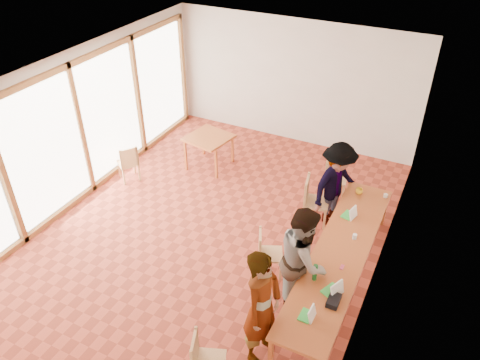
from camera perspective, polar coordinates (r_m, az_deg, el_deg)
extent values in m
plane|color=#A63D28|center=(8.98, -3.21, -5.97)|extent=(8.00, 8.00, 0.00)
cube|color=beige|center=(11.37, 6.59, 11.73)|extent=(6.00, 0.10, 3.00)
cube|color=beige|center=(5.84, -24.02, -16.82)|extent=(6.00, 0.10, 3.00)
cube|color=beige|center=(7.33, 17.41, -3.40)|extent=(0.10, 8.00, 3.00)
cube|color=white|center=(9.76, -18.96, 6.14)|extent=(0.10, 8.00, 3.00)
cube|color=white|center=(7.42, -3.95, 12.22)|extent=(6.00, 8.00, 0.04)
cube|color=#A75425|center=(7.57, 12.14, -8.67)|extent=(0.80, 4.00, 0.05)
cube|color=#A75425|center=(6.65, 3.75, -20.60)|extent=(0.06, 0.06, 0.70)
cube|color=#A75425|center=(9.35, 13.19, -2.44)|extent=(0.06, 0.06, 0.70)
cube|color=#A75425|center=(9.27, 17.22, -3.50)|extent=(0.06, 0.06, 0.70)
cube|color=#A75425|center=(10.48, -3.84, 5.17)|extent=(0.90, 0.90, 0.05)
cube|color=#A75425|center=(10.56, -6.65, 2.90)|extent=(0.05, 0.05, 0.70)
cube|color=#A75425|center=(11.13, -4.52, 4.76)|extent=(0.05, 0.05, 0.70)
cube|color=#A75425|center=(10.21, -2.94, 1.91)|extent=(0.05, 0.05, 0.70)
cube|color=#A75425|center=(10.79, -0.94, 3.88)|extent=(0.05, 0.05, 0.70)
cube|color=tan|center=(6.34, -5.58, -19.95)|extent=(0.18, 0.39, 0.42)
cube|color=tan|center=(7.87, 3.74, -9.01)|extent=(0.52, 0.52, 0.04)
cube|color=tan|center=(7.71, 2.46, -7.76)|extent=(0.20, 0.38, 0.41)
cube|color=tan|center=(8.97, 9.30, -2.71)|extent=(0.54, 0.54, 0.04)
cube|color=tan|center=(8.83, 8.13, -1.16)|extent=(0.14, 0.46, 0.48)
cube|color=tan|center=(9.76, 11.60, 0.19)|extent=(0.50, 0.50, 0.04)
cube|color=tan|center=(9.63, 10.61, 1.61)|extent=(0.11, 0.44, 0.46)
cube|color=tan|center=(10.43, -13.49, 2.04)|extent=(0.55, 0.55, 0.04)
cube|color=tan|center=(10.16, -13.36, 2.66)|extent=(0.26, 0.35, 0.42)
imported|color=gray|center=(6.39, 2.72, -15.27)|extent=(0.52, 0.72, 1.84)
imported|color=gray|center=(7.05, 7.69, -9.63)|extent=(0.95, 1.08, 1.86)
imported|color=gray|center=(8.80, 11.68, -0.62)|extent=(1.05, 1.28, 1.73)
cube|color=green|center=(6.57, 8.02, -16.05)|extent=(0.17, 0.23, 0.02)
cube|color=white|center=(6.49, 8.77, -15.81)|extent=(0.07, 0.21, 0.19)
cube|color=green|center=(6.92, 11.07, -13.09)|extent=(0.28, 0.32, 0.03)
cube|color=white|center=(6.81, 11.77, -12.95)|extent=(0.17, 0.25, 0.22)
cube|color=green|center=(8.28, 13.04, -4.19)|extent=(0.23, 0.28, 0.03)
cube|color=white|center=(8.20, 13.64, -3.93)|extent=(0.12, 0.23, 0.20)
imported|color=yellow|center=(8.84, 14.32, -1.34)|extent=(0.16, 0.16, 0.10)
cylinder|color=#1E692D|center=(6.95, 9.13, -11.06)|extent=(0.07, 0.07, 0.28)
cylinder|color=silver|center=(7.81, 13.81, -6.72)|extent=(0.07, 0.07, 0.09)
cylinder|color=white|center=(8.90, 17.33, -1.84)|extent=(0.08, 0.08, 0.06)
cube|color=#D8446D|center=(7.29, 12.33, -10.34)|extent=(0.05, 0.10, 0.01)
cube|color=black|center=(6.76, 11.35, -14.22)|extent=(0.16, 0.26, 0.09)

